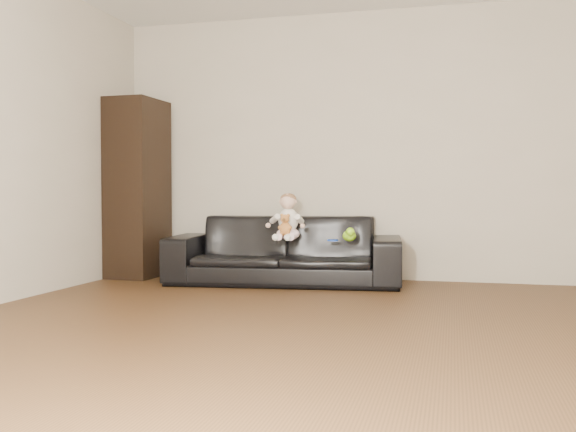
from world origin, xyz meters
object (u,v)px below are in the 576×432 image
(cabinet, at_px, (138,188))
(toy_blue_disc, at_px, (333,240))
(sofa, at_px, (285,250))
(baby, at_px, (288,220))
(teddy_bear, at_px, (285,225))
(toy_green, at_px, (349,236))
(toy_rattle, at_px, (348,237))

(cabinet, distance_m, toy_blue_disc, 2.08)
(sofa, relative_size, baby, 4.99)
(sofa, xyz_separation_m, teddy_bear, (0.07, -0.24, 0.24))
(cabinet, xyz_separation_m, teddy_bear, (1.62, -0.34, -0.33))
(sofa, distance_m, toy_green, 0.65)
(toy_green, bearing_deg, baby, 179.17)
(toy_green, relative_size, toy_rattle, 1.89)
(sofa, distance_m, baby, 0.31)
(cabinet, height_order, teddy_bear, cabinet)
(teddy_bear, distance_m, toy_blue_disc, 0.45)
(baby, relative_size, teddy_bear, 2.23)
(toy_green, height_order, toy_blue_disc, toy_green)
(sofa, distance_m, teddy_bear, 0.35)
(baby, bearing_deg, cabinet, 155.60)
(sofa, relative_size, toy_rattle, 27.91)
(sofa, relative_size, toy_blue_disc, 21.76)
(sofa, height_order, baby, baby)
(toy_green, bearing_deg, toy_blue_disc, 172.75)
(cabinet, distance_m, toy_green, 2.23)
(toy_blue_disc, bearing_deg, toy_green, -7.25)
(toy_blue_disc, bearing_deg, sofa, 167.72)
(cabinet, xyz_separation_m, baby, (1.61, -0.21, -0.29))
(teddy_bear, height_order, toy_green, teddy_bear)
(cabinet, height_order, toy_rattle, cabinet)
(baby, distance_m, toy_rattle, 0.58)
(sofa, height_order, cabinet, cabinet)
(baby, bearing_deg, toy_rattle, -17.42)
(teddy_bear, height_order, toy_rattle, teddy_bear)
(baby, height_order, toy_green, baby)
(sofa, xyz_separation_m, toy_blue_disc, (0.47, -0.10, 0.11))
(toy_rattle, bearing_deg, toy_blue_disc, 173.18)
(baby, bearing_deg, sofa, 100.74)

